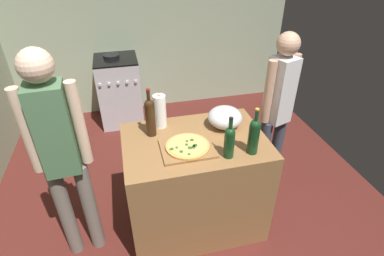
{
  "coord_description": "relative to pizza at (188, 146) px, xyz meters",
  "views": [
    {
      "loc": [
        -0.36,
        -1.24,
        2.28
      ],
      "look_at": [
        0.13,
        0.73,
        0.97
      ],
      "focal_mm": 28.13,
      "sensor_mm": 36.0,
      "label": 1
    }
  ],
  "objects": [
    {
      "name": "ground_plane",
      "position": [
        -0.05,
        0.97,
        -0.96
      ],
      "size": [
        4.21,
        3.61,
        0.02
      ],
      "primitive_type": "cube",
      "color": "#511E19"
    },
    {
      "name": "kitchen_wall_rear",
      "position": [
        -0.05,
        2.53,
        0.35
      ],
      "size": [
        4.21,
        0.1,
        2.6
      ],
      "primitive_type": "cube",
      "color": "#99A889",
      "rests_on": "ground_plane"
    },
    {
      "name": "counter",
      "position": [
        0.09,
        0.11,
        -0.49
      ],
      "size": [
        1.14,
        0.78,
        0.92
      ],
      "primitive_type": "cube",
      "color": "olive",
      "rests_on": "ground_plane"
    },
    {
      "name": "cutting_board",
      "position": [
        0.0,
        0.0,
        -0.02
      ],
      "size": [
        0.4,
        0.32,
        0.02
      ],
      "primitive_type": "cube",
      "color": "olive",
      "rests_on": "counter"
    },
    {
      "name": "pizza",
      "position": [
        0.0,
        0.0,
        0.0
      ],
      "size": [
        0.33,
        0.33,
        0.03
      ],
      "color": "tan",
      "rests_on": "cutting_board"
    },
    {
      "name": "mixing_bowl",
      "position": [
        0.38,
        0.24,
        0.06
      ],
      "size": [
        0.29,
        0.29,
        0.17
      ],
      "color": "#B2B2B7",
      "rests_on": "counter"
    },
    {
      "name": "paper_towel_roll",
      "position": [
        -0.14,
        0.38,
        0.11
      ],
      "size": [
        0.1,
        0.1,
        0.29
      ],
      "color": "white",
      "rests_on": "counter"
    },
    {
      "name": "wine_bottle_amber",
      "position": [
        0.46,
        -0.15,
        0.12
      ],
      "size": [
        0.08,
        0.08,
        0.37
      ],
      "color": "#143819",
      "rests_on": "counter"
    },
    {
      "name": "wine_bottle_green",
      "position": [
        -0.24,
        0.27,
        0.14
      ],
      "size": [
        0.08,
        0.08,
        0.41
      ],
      "color": "#331E0F",
      "rests_on": "counter"
    },
    {
      "name": "wine_bottle_clear",
      "position": [
        0.27,
        -0.15,
        0.11
      ],
      "size": [
        0.08,
        0.08,
        0.33
      ],
      "color": "#143819",
      "rests_on": "counter"
    },
    {
      "name": "stove",
      "position": [
        -0.47,
        2.13,
        -0.48
      ],
      "size": [
        0.55,
        0.59,
        0.97
      ],
      "color": "#B7B7BC",
      "rests_on": "ground_plane"
    },
    {
      "name": "person_in_stripes",
      "position": [
        -0.88,
        0.04,
        0.08
      ],
      "size": [
        0.4,
        0.21,
        1.75
      ],
      "color": "slate",
      "rests_on": "ground_plane"
    },
    {
      "name": "person_in_red",
      "position": [
        0.94,
        0.39,
        -0.02
      ],
      "size": [
        0.35,
        0.25,
        1.63
      ],
      "color": "#383D4C",
      "rests_on": "ground_plane"
    }
  ]
}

